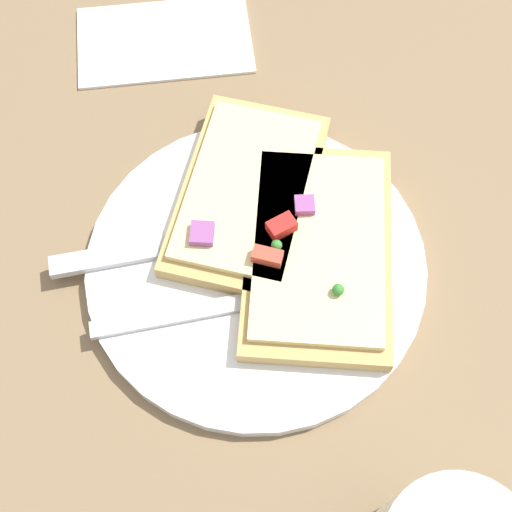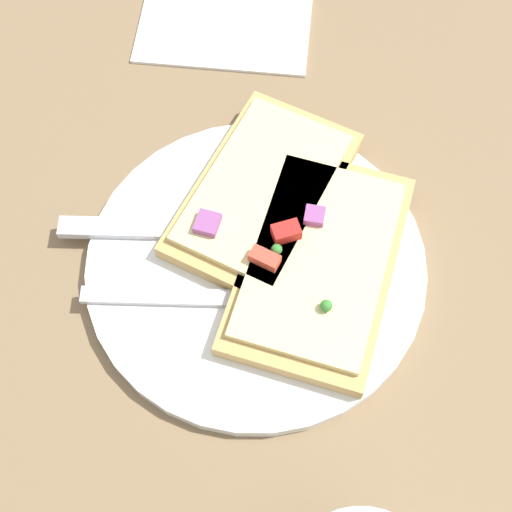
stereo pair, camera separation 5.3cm
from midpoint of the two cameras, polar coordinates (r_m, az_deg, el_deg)
ground_plane at (r=0.55m, az=-2.74°, el=-1.30°), size 4.00×4.00×0.00m
plate at (r=0.54m, az=-2.77°, el=-1.03°), size 0.26×0.26×0.01m
fork at (r=0.52m, az=-3.72°, el=-4.00°), size 0.20×0.03×0.01m
knife at (r=0.54m, az=-9.63°, el=0.47°), size 0.22×0.03×0.01m
pizza_slice_main at (r=0.53m, az=2.16°, el=0.39°), size 0.14×0.19×0.03m
pizza_slice_corner at (r=0.55m, az=-3.41°, el=4.77°), size 0.15×0.19×0.03m
crumb_scatter at (r=0.53m, az=-2.66°, el=0.06°), size 0.08×0.17×0.01m
napkin at (r=0.68m, az=-9.64°, el=16.56°), size 0.16×0.09×0.01m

